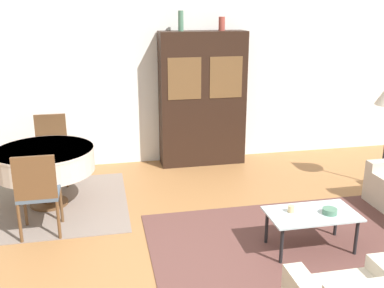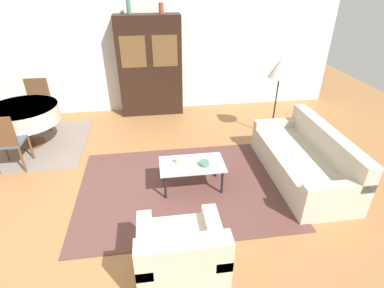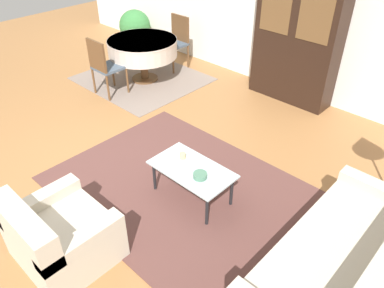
{
  "view_description": "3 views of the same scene",
  "coord_description": "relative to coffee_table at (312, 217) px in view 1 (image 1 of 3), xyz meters",
  "views": [
    {
      "loc": [
        -0.81,
        -3.44,
        2.49
      ],
      "look_at": [
        0.2,
        1.4,
        0.95
      ],
      "focal_mm": 42.0,
      "sensor_mm": 36.0,
      "label": 1
    },
    {
      "loc": [
        0.77,
        -3.12,
        2.82
      ],
      "look_at": [
        1.28,
        0.45,
        0.75
      ],
      "focal_mm": 28.0,
      "sensor_mm": 36.0,
      "label": 2
    },
    {
      "loc": [
        3.49,
        -1.9,
        3.0
      ],
      "look_at": [
        1.28,
        0.45,
        0.75
      ],
      "focal_mm": 35.0,
      "sensor_mm": 36.0,
      "label": 3
    }
  ],
  "objects": [
    {
      "name": "dining_rug",
      "position": [
        -2.87,
        1.69,
        -0.37
      ],
      "size": [
        2.1,
        1.91,
        0.01
      ],
      "color": "gray",
      "rests_on": "ground_plane"
    },
    {
      "name": "cup",
      "position": [
        -0.21,
        0.06,
        0.08
      ],
      "size": [
        0.07,
        0.07,
        0.07
      ],
      "color": "tan",
      "rests_on": "coffee_table"
    },
    {
      "name": "bowl",
      "position": [
        0.17,
        -0.05,
        0.07
      ],
      "size": [
        0.15,
        0.15,
        0.06
      ],
      "color": "#4C7A60",
      "rests_on": "coffee_table"
    },
    {
      "name": "dining_chair_far",
      "position": [
        -2.81,
        2.55,
        0.19
      ],
      "size": [
        0.44,
        0.44,
        0.97
      ],
      "rotation": [
        0.0,
        0.0,
        3.14
      ],
      "color": "brown",
      "rests_on": "dining_rug"
    },
    {
      "name": "dining_table",
      "position": [
        -2.81,
        1.71,
        0.24
      ],
      "size": [
        1.23,
        1.23,
        0.75
      ],
      "color": "brown",
      "rests_on": "dining_rug"
    },
    {
      "name": "area_rug",
      "position": [
        -0.13,
        0.0,
        -0.37
      ],
      "size": [
        3.09,
        2.25,
        0.01
      ],
      "color": "brown",
      "rests_on": "ground_plane"
    },
    {
      "name": "display_cabinet",
      "position": [
        -0.5,
        2.92,
        0.68
      ],
      "size": [
        1.35,
        0.42,
        2.11
      ],
      "color": "black",
      "rests_on": "ground_plane"
    },
    {
      "name": "coffee_table",
      "position": [
        0.0,
        0.0,
        0.0
      ],
      "size": [
        0.94,
        0.53,
        0.41
      ],
      "color": "black",
      "rests_on": "area_rug"
    },
    {
      "name": "dining_chair_near",
      "position": [
        -2.81,
        0.87,
        0.19
      ],
      "size": [
        0.44,
        0.44,
        0.97
      ],
      "color": "brown",
      "rests_on": "dining_rug"
    },
    {
      "name": "vase_short",
      "position": [
        -0.2,
        2.92,
        1.84
      ],
      "size": [
        0.1,
        0.1,
        0.21
      ],
      "color": "#9E4238",
      "rests_on": "display_cabinet"
    },
    {
      "name": "vase_tall",
      "position": [
        -0.84,
        2.92,
        1.88
      ],
      "size": [
        0.08,
        0.08,
        0.3
      ],
      "color": "#4C7A60",
      "rests_on": "display_cabinet"
    },
    {
      "name": "wall_back",
      "position": [
        -1.28,
        3.18,
        0.97
      ],
      "size": [
        10.0,
        0.06,
        2.7
      ],
      "color": "white",
      "rests_on": "ground_plane"
    }
  ]
}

